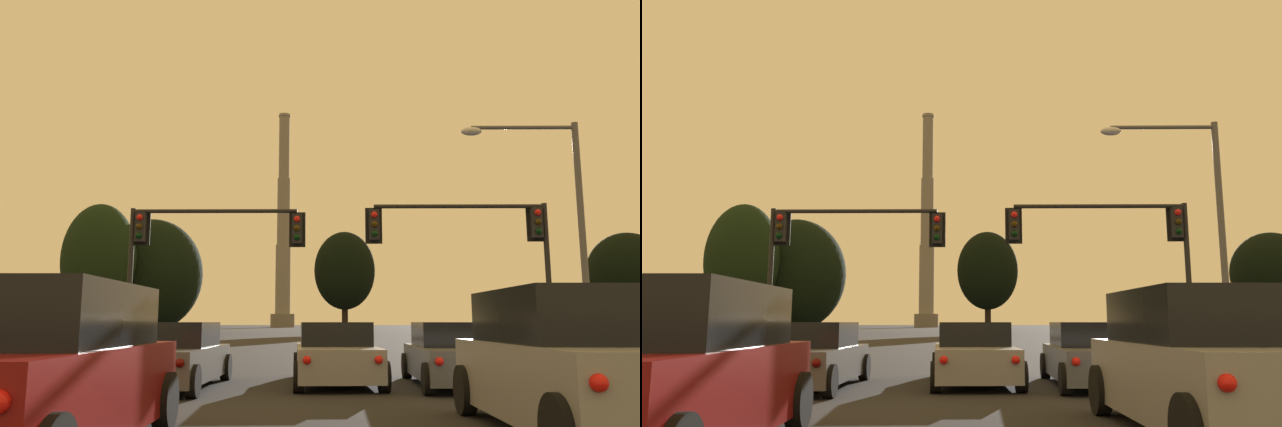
% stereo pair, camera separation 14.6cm
% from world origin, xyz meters
% --- Properties ---
extents(sedan_right_lane_front, '(2.05, 4.73, 1.43)m').
position_xyz_m(sedan_right_lane_front, '(2.90, 14.75, 0.67)').
color(sedan_right_lane_front, '#4C4F54').
rests_on(sedan_right_lane_front, ground_plane).
extents(suv_right_lane_second, '(2.20, 4.94, 1.86)m').
position_xyz_m(suv_right_lane_second, '(3.13, 8.33, 0.90)').
color(suv_right_lane_second, gray).
rests_on(suv_right_lane_second, ground_plane).
extents(sedan_center_lane_front, '(2.20, 4.78, 1.43)m').
position_xyz_m(sedan_center_lane_front, '(0.19, 15.22, 0.67)').
color(sedan_center_lane_front, gray).
rests_on(sedan_center_lane_front, ground_plane).
extents(sedan_left_lane_front, '(2.02, 4.72, 1.43)m').
position_xyz_m(sedan_left_lane_front, '(-3.44, 14.25, 0.67)').
color(sedan_left_lane_front, '#4C4F54').
rests_on(sedan_left_lane_front, ground_plane).
extents(suv_left_lane_second, '(2.20, 4.94, 1.86)m').
position_xyz_m(suv_left_lane_second, '(-3.11, 6.90, 0.90)').
color(suv_left_lane_second, maroon).
rests_on(suv_left_lane_second, ground_plane).
extents(traffic_light_overhead_left, '(6.30, 0.50, 5.40)m').
position_xyz_m(traffic_light_overhead_left, '(-4.74, 21.74, 4.16)').
color(traffic_light_overhead_left, black).
rests_on(traffic_light_overhead_left, ground_plane).
extents(traffic_light_overhead_right, '(6.31, 0.50, 5.43)m').
position_xyz_m(traffic_light_overhead_right, '(5.32, 21.07, 4.19)').
color(traffic_light_overhead_right, black).
rests_on(traffic_light_overhead_right, ground_plane).
extents(street_lamp, '(3.64, 0.36, 7.56)m').
position_xyz_m(street_lamp, '(7.09, 18.81, 4.76)').
color(street_lamp, '#56565B').
rests_on(street_lamp, ground_plane).
extents(smokestack, '(6.42, 6.42, 58.85)m').
position_xyz_m(smokestack, '(-11.52, 167.46, 23.03)').
color(smokestack, slate).
rests_on(smokestack, ground_plane).
extents(treeline_far_right, '(10.21, 9.19, 12.86)m').
position_xyz_m(treeline_far_right, '(38.84, 80.58, 7.56)').
color(treeline_far_right, black).
rests_on(treeline_far_right, ground_plane).
extents(treeline_left_mid, '(13.34, 12.01, 15.06)m').
position_xyz_m(treeline_left_mid, '(-23.14, 82.91, 7.64)').
color(treeline_left_mid, black).
rests_on(treeline_left_mid, ground_plane).
extents(treeline_right_mid, '(7.20, 6.48, 12.07)m').
position_xyz_m(treeline_right_mid, '(2.21, 74.01, 7.43)').
color(treeline_right_mid, black).
rests_on(treeline_right_mid, ground_plane).
extents(treeline_center_left, '(9.07, 8.16, 15.96)m').
position_xyz_m(treeline_center_left, '(-27.98, 76.41, 8.97)').
color(treeline_center_left, black).
rests_on(treeline_center_left, ground_plane).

